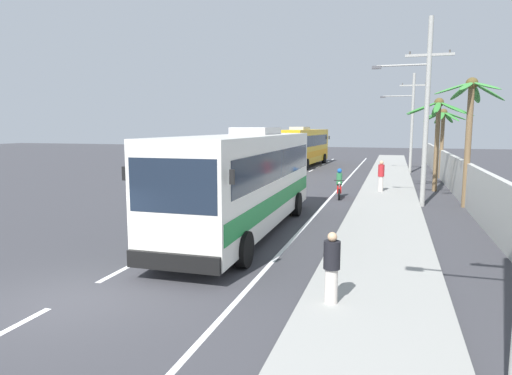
{
  "coord_description": "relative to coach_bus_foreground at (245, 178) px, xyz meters",
  "views": [
    {
      "loc": [
        7.06,
        -8.08,
        3.93
      ],
      "look_at": [
        2.23,
        7.62,
        1.7
      ],
      "focal_mm": 31.45,
      "sensor_mm": 36.0,
      "label": 1
    }
  ],
  "objects": [
    {
      "name": "palm_nearest",
      "position": [
        8.71,
        21.19,
        1.94
      ],
      "size": [
        3.24,
        3.26,
        5.29
      ],
      "color": "brown",
      "rests_on": "ground"
    },
    {
      "name": "lane_markings",
      "position": [
        0.52,
        6.7,
        -2.03
      ],
      "size": [
        3.93,
        71.0,
        0.01
      ],
      "color": "white",
      "rests_on": "ground"
    },
    {
      "name": "coach_bus_far_lane",
      "position": [
        -3.39,
        28.49,
        0.01
      ],
      "size": [
        3.36,
        12.56,
        3.92
      ],
      "color": "gold",
      "rests_on": "ground"
    },
    {
      "name": "pedestrian_near_kerb",
      "position": [
        4.58,
        11.52,
        -0.93
      ],
      "size": [
        0.36,
        0.36,
        1.82
      ],
      "rotation": [
        0.0,
        0.0,
        5.19
      ],
      "color": "beige",
      "rests_on": "sidewalk_kerb"
    },
    {
      "name": "palm_second",
      "position": [
        8.66,
        8.04,
        2.51
      ],
      "size": [
        3.29,
        3.19,
        6.25
      ],
      "color": "brown",
      "rests_on": "ground"
    },
    {
      "name": "motorcycle_beside_bus",
      "position": [
        2.42,
        9.18,
        -1.37
      ],
      "size": [
        0.56,
        1.96,
        1.64
      ],
      "color": "black",
      "rests_on": "ground"
    },
    {
      "name": "utility_pole_mid",
      "position": [
        6.59,
        7.69,
        2.81
      ],
      "size": [
        3.75,
        0.24,
        9.1
      ],
      "color": "#9E9E99",
      "rests_on": "ground"
    },
    {
      "name": "coach_bus_foreground",
      "position": [
        0.0,
        0.0,
        0.0
      ],
      "size": [
        3.1,
        12.04,
        3.91
      ],
      "color": "silver",
      "rests_on": "ground"
    },
    {
      "name": "palm_third",
      "position": [
        7.74,
        13.56,
        2.27
      ],
      "size": [
        3.96,
        4.04,
        5.65
      ],
      "color": "brown",
      "rests_on": "ground"
    },
    {
      "name": "ground_plane",
      "position": [
        -1.82,
        -7.65,
        -2.03
      ],
      "size": [
        160.0,
        160.0,
        0.0
      ],
      "primitive_type": "plane",
      "color": "#3A3A3F"
    },
    {
      "name": "sidewalk_kerb",
      "position": [
        4.98,
        2.35,
        -1.96
      ],
      "size": [
        3.2,
        90.0,
        0.14
      ],
      "primitive_type": "cube",
      "color": "#999993",
      "rests_on": "ground"
    },
    {
      "name": "boundary_wall",
      "position": [
        8.78,
        6.35,
        -0.95
      ],
      "size": [
        0.24,
        60.0,
        2.17
      ],
      "primitive_type": "cube",
      "color": "#B2B2AD",
      "rests_on": "ground"
    },
    {
      "name": "pedestrian_midwalk",
      "position": [
        4.07,
        -6.36,
        -1.08
      ],
      "size": [
        0.36,
        0.36,
        1.57
      ],
      "rotation": [
        0.0,
        0.0,
        5.02
      ],
      "color": "beige",
      "rests_on": "sidewalk_kerb"
    },
    {
      "name": "utility_pole_far",
      "position": [
        6.52,
        24.86,
        2.51
      ],
      "size": [
        3.84,
        0.24,
        8.38
      ],
      "color": "#9E9E99",
      "rests_on": "ground"
    }
  ]
}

